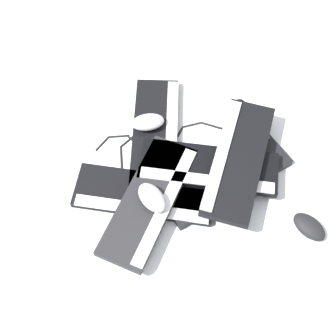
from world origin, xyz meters
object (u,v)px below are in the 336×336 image
at_px(keyboard_0, 145,196).
at_px(keyboard_3, 208,168).
at_px(keyboard_1, 224,176).
at_px(mouse_1, 148,122).
at_px(keyboard_4, 150,201).
at_px(keyboard_5, 238,159).
at_px(mouse_2, 238,112).
at_px(keyboard_2, 156,132).
at_px(mouse_0, 309,227).
at_px(mouse_3, 152,198).

distance_m(keyboard_0, keyboard_3, 0.22).
height_order(keyboard_1, mouse_1, mouse_1).
relative_size(keyboard_4, keyboard_5, 1.04).
height_order(keyboard_0, mouse_2, mouse_2).
relative_size(keyboard_2, mouse_0, 4.03).
height_order(keyboard_1, keyboard_5, keyboard_5).
height_order(keyboard_2, keyboard_4, keyboard_4).
distance_m(keyboard_0, keyboard_5, 0.32).
xyz_separation_m(keyboard_0, keyboard_3, (-0.21, 0.05, 0.03)).
height_order(keyboard_4, mouse_1, mouse_1).
height_order(keyboard_3, mouse_3, mouse_3).
bearing_deg(keyboard_2, mouse_3, 53.87).
height_order(keyboard_1, keyboard_4, keyboard_4).
distance_m(keyboard_2, keyboard_4, 0.28).
distance_m(keyboard_0, keyboard_1, 0.26).
bearing_deg(mouse_3, keyboard_2, -37.30).
distance_m(keyboard_2, mouse_2, 0.30).
bearing_deg(keyboard_3, mouse_0, 112.75).
xyz_separation_m(keyboard_2, keyboard_4, (0.17, 0.22, 0.03)).
bearing_deg(keyboard_5, keyboard_4, -9.35).
bearing_deg(keyboard_1, mouse_2, -138.35).
relative_size(mouse_0, mouse_2, 1.00).
xyz_separation_m(keyboard_2, keyboard_3, (-0.05, 0.23, 0.03)).
xyz_separation_m(keyboard_3, mouse_0, (-0.14, 0.33, -0.02)).
distance_m(keyboard_1, keyboard_3, 0.06).
bearing_deg(mouse_1, mouse_3, -97.07).
relative_size(keyboard_1, mouse_0, 4.06).
bearing_deg(mouse_0, mouse_1, 10.03).
height_order(keyboard_0, mouse_3, mouse_3).
height_order(mouse_1, mouse_3, mouse_3).
distance_m(mouse_2, mouse_3, 0.47).
bearing_deg(keyboard_0, keyboard_5, 164.05).
bearing_deg(mouse_0, keyboard_5, 1.67).
relative_size(keyboard_1, mouse_2, 4.06).
bearing_deg(mouse_2, keyboard_0, 149.83).
xyz_separation_m(keyboard_2, keyboard_5, (-0.13, 0.27, 0.06)).
relative_size(keyboard_2, keyboard_5, 1.01).
bearing_deg(keyboard_1, keyboard_2, -72.34).
bearing_deg(mouse_1, keyboard_4, -98.64).
xyz_separation_m(keyboard_3, keyboard_5, (-0.08, 0.04, 0.03)).
bearing_deg(keyboard_2, mouse_0, 108.67).
distance_m(keyboard_3, mouse_1, 0.26).
bearing_deg(keyboard_4, keyboard_1, 168.38).
bearing_deg(keyboard_1, mouse_1, -71.66).
distance_m(keyboard_3, mouse_2, 0.27).
distance_m(keyboard_3, mouse_3, 0.22).
bearing_deg(keyboard_3, keyboard_1, 130.16).
relative_size(keyboard_1, keyboard_4, 0.99).
bearing_deg(mouse_3, keyboard_3, -90.80).
bearing_deg(keyboard_3, mouse_3, 0.37).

